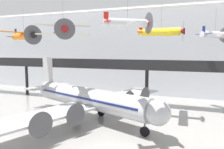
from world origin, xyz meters
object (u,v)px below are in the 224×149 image
airliner_silver_main (88,98)px  suspended_plane_silver_racer (128,23)px  suspended_plane_orange_highwing (24,36)px  suspended_plane_yellow_lowwing (161,32)px  suspended_plane_white_twin (215,35)px  suspended_plane_cream_biplane (63,31)px

airliner_silver_main → suspended_plane_silver_racer: suspended_plane_silver_racer is taller
suspended_plane_orange_highwing → suspended_plane_silver_racer: bearing=0.4°
suspended_plane_yellow_lowwing → suspended_plane_white_twin: 11.34m
suspended_plane_cream_biplane → suspended_plane_white_twin: 25.81m
suspended_plane_yellow_lowwing → suspended_plane_cream_biplane: bearing=-155.3°
suspended_plane_cream_biplane → suspended_plane_silver_racer: same height
suspended_plane_orange_highwing → airliner_silver_main: bearing=21.6°
suspended_plane_orange_highwing → suspended_plane_white_twin: 33.39m
suspended_plane_orange_highwing → suspended_plane_cream_biplane: bearing=6.1°
airliner_silver_main → suspended_plane_yellow_lowwing: 15.47m
suspended_plane_yellow_lowwing → suspended_plane_orange_highwing: bearing=-173.0°
suspended_plane_silver_racer → suspended_plane_white_twin: bearing=29.8°
airliner_silver_main → suspended_plane_white_twin: suspended_plane_white_twin is taller
airliner_silver_main → suspended_plane_silver_racer: size_ratio=5.60×
suspended_plane_orange_highwing → suspended_plane_silver_racer: (21.43, -8.78, 0.30)m
suspended_plane_white_twin → suspended_plane_silver_racer: bearing=-164.4°
airliner_silver_main → suspended_plane_orange_highwing: 16.02m
suspended_plane_white_twin → airliner_silver_main: bearing=163.4°
airliner_silver_main → suspended_plane_cream_biplane: (-2.43, -2.75, 10.41)m
suspended_plane_yellow_lowwing → suspended_plane_orange_highwing: (-23.18, -3.61, -0.28)m
suspended_plane_cream_biplane → suspended_plane_orange_highwing: bearing=-142.8°
suspended_plane_cream_biplane → suspended_plane_silver_racer: (11.46, -5.80, 0.02)m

